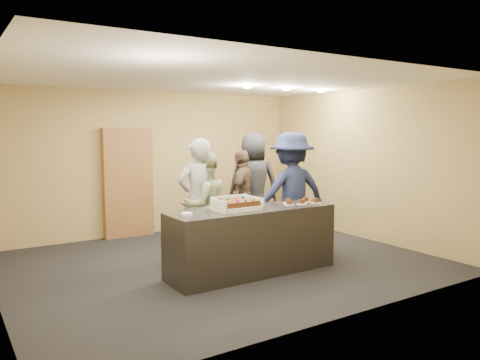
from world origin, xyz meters
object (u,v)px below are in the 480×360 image
(sheet_cake, at_px, (237,203))
(person_dark_suit, at_px, (253,184))
(serving_counter, at_px, (252,241))
(person_navy_man, at_px, (291,192))
(storage_cabinet, at_px, (128,183))
(cake_box, at_px, (236,207))
(person_sage_man, at_px, (205,205))
(person_brown_extra, at_px, (242,196))
(person_server_grey, at_px, (198,199))
(plate_stack, at_px, (187,214))

(sheet_cake, distance_m, person_dark_suit, 2.47)
(serving_counter, relative_size, person_dark_suit, 1.24)
(sheet_cake, height_order, person_navy_man, person_navy_man)
(storage_cabinet, bearing_deg, cake_box, -82.26)
(cake_box, bearing_deg, serving_counter, -5.16)
(serving_counter, height_order, person_sage_man, person_sage_man)
(cake_box, height_order, sheet_cake, cake_box)
(serving_counter, height_order, person_dark_suit, person_dark_suit)
(person_brown_extra, distance_m, person_dark_suit, 0.49)
(serving_counter, distance_m, person_navy_man, 1.43)
(person_brown_extra, xyz_separation_m, person_dark_suit, (0.40, 0.23, 0.15))
(person_dark_suit, bearing_deg, sheet_cake, 74.00)
(person_server_grey, bearing_deg, person_navy_man, 164.93)
(sheet_cake, xyz_separation_m, person_sage_man, (0.09, 1.07, -0.18))
(cake_box, relative_size, person_navy_man, 0.31)
(serving_counter, distance_m, sheet_cake, 0.60)
(serving_counter, xyz_separation_m, storage_cabinet, (-0.66, 3.09, 0.56))
(storage_cabinet, height_order, person_brown_extra, storage_cabinet)
(cake_box, xyz_separation_m, person_dark_suit, (1.57, 1.89, 0.02))
(person_sage_man, bearing_deg, cake_box, 81.77)
(sheet_cake, bearing_deg, person_sage_man, 85.11)
(person_brown_extra, bearing_deg, person_sage_man, -12.76)
(plate_stack, relative_size, person_sage_man, 0.09)
(storage_cabinet, height_order, plate_stack, storage_cabinet)
(plate_stack, distance_m, person_dark_suit, 3.01)
(person_sage_man, distance_m, person_dark_suit, 1.71)
(cake_box, distance_m, person_sage_man, 1.06)
(serving_counter, height_order, person_navy_man, person_navy_man)
(person_server_grey, xyz_separation_m, person_dark_suit, (1.61, 0.86, 0.05))
(person_server_grey, height_order, person_brown_extra, person_server_grey)
(person_sage_man, height_order, person_navy_man, person_navy_man)
(person_sage_man, bearing_deg, storage_cabinet, -79.16)
(person_navy_man, bearing_deg, person_server_grey, -7.14)
(person_server_grey, bearing_deg, person_brown_extra, -151.23)
(serving_counter, height_order, cake_box, cake_box)
(person_brown_extra, height_order, person_dark_suit, person_dark_suit)
(plate_stack, distance_m, person_sage_man, 1.36)
(serving_counter, distance_m, person_sage_man, 1.14)
(person_server_grey, distance_m, person_sage_man, 0.17)
(storage_cabinet, relative_size, person_sage_man, 1.24)
(person_server_grey, relative_size, person_navy_man, 0.95)
(sheet_cake, relative_size, person_navy_man, 0.26)
(plate_stack, bearing_deg, sheet_cake, 0.09)
(sheet_cake, xyz_separation_m, plate_stack, (-0.75, -0.00, -0.08))
(cake_box, height_order, person_navy_man, person_navy_man)
(storage_cabinet, bearing_deg, person_sage_man, -75.91)
(sheet_cake, distance_m, person_navy_man, 1.55)
(person_sage_man, bearing_deg, person_brown_extra, -153.88)
(plate_stack, bearing_deg, storage_cabinet, 83.86)
(sheet_cake, relative_size, plate_stack, 3.53)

